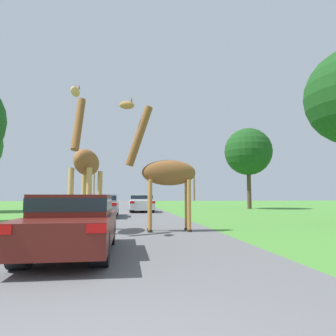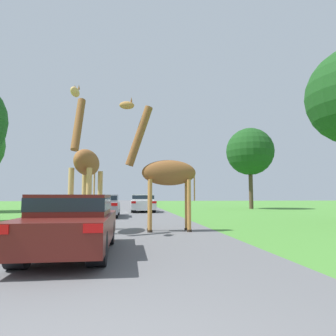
{
  "view_description": "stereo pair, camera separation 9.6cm",
  "coord_description": "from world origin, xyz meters",
  "px_view_note": "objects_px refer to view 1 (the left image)",
  "views": [
    {
      "loc": [
        0.36,
        -1.41,
        1.29
      ],
      "look_at": [
        1.87,
        9.66,
        2.34
      ],
      "focal_mm": 32.0,
      "sensor_mm": 36.0,
      "label": 1
    },
    {
      "loc": [
        0.45,
        -1.42,
        1.29
      ],
      "look_at": [
        1.87,
        9.66,
        2.34
      ],
      "focal_mm": 32.0,
      "sensor_mm": 36.0,
      "label": 2
    }
  ],
  "objects_px": {
    "giraffe_companion": "(86,166)",
    "car_queue_left": "(141,203)",
    "giraffe_near_road": "(164,170)",
    "car_queue_right": "(102,205)",
    "car_lead_maroon": "(74,222)",
    "tree_right_cluster": "(248,152)"
  },
  "relations": [
    {
      "from": "car_queue_right",
      "to": "car_queue_left",
      "type": "relative_size",
      "value": 1.08
    },
    {
      "from": "car_lead_maroon",
      "to": "tree_right_cluster",
      "type": "xyz_separation_m",
      "value": [
        13.56,
        22.25,
        5.15
      ]
    },
    {
      "from": "car_queue_left",
      "to": "giraffe_near_road",
      "type": "bearing_deg",
      "value": -89.22
    },
    {
      "from": "car_queue_right",
      "to": "tree_right_cluster",
      "type": "relative_size",
      "value": 0.56
    },
    {
      "from": "giraffe_near_road",
      "to": "car_lead_maroon",
      "type": "distance_m",
      "value": 5.03
    },
    {
      "from": "giraffe_companion",
      "to": "car_queue_left",
      "type": "distance_m",
      "value": 14.11
    },
    {
      "from": "giraffe_companion",
      "to": "car_queue_left",
      "type": "relative_size",
      "value": 1.15
    },
    {
      "from": "giraffe_near_road",
      "to": "car_lead_maroon",
      "type": "bearing_deg",
      "value": 149.03
    },
    {
      "from": "car_queue_left",
      "to": "tree_right_cluster",
      "type": "height_order",
      "value": "tree_right_cluster"
    },
    {
      "from": "giraffe_companion",
      "to": "tree_right_cluster",
      "type": "relative_size",
      "value": 0.6
    },
    {
      "from": "tree_right_cluster",
      "to": "car_queue_left",
      "type": "bearing_deg",
      "value": -158.57
    },
    {
      "from": "car_queue_right",
      "to": "tree_right_cluster",
      "type": "bearing_deg",
      "value": 35.77
    },
    {
      "from": "car_queue_right",
      "to": "car_queue_left",
      "type": "height_order",
      "value": "car_queue_left"
    },
    {
      "from": "car_lead_maroon",
      "to": "car_queue_left",
      "type": "distance_m",
      "value": 18.01
    },
    {
      "from": "giraffe_near_road",
      "to": "car_queue_right",
      "type": "height_order",
      "value": "giraffe_near_road"
    },
    {
      "from": "giraffe_near_road",
      "to": "car_queue_left",
      "type": "relative_size",
      "value": 1.16
    },
    {
      "from": "giraffe_near_road",
      "to": "tree_right_cluster",
      "type": "height_order",
      "value": "tree_right_cluster"
    },
    {
      "from": "giraffe_near_road",
      "to": "car_queue_left",
      "type": "xyz_separation_m",
      "value": [
        -0.19,
        13.8,
        -1.53
      ]
    },
    {
      "from": "giraffe_companion",
      "to": "car_lead_maroon",
      "type": "height_order",
      "value": "giraffe_companion"
    },
    {
      "from": "giraffe_companion",
      "to": "car_queue_right",
      "type": "xyz_separation_m",
      "value": [
        -0.04,
        8.13,
        -1.66
      ]
    },
    {
      "from": "giraffe_companion",
      "to": "tree_right_cluster",
      "type": "xyz_separation_m",
      "value": [
        13.88,
        18.16,
        3.47
      ]
    },
    {
      "from": "giraffe_companion",
      "to": "car_queue_left",
      "type": "bearing_deg",
      "value": -91.91
    }
  ]
}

